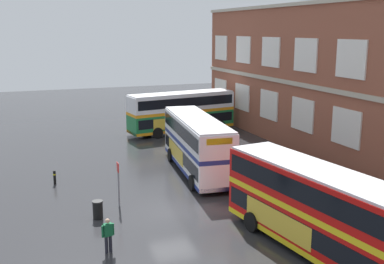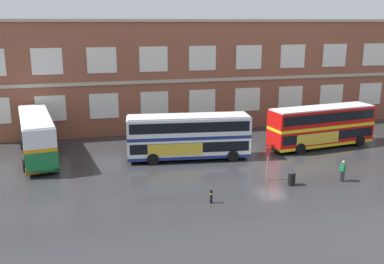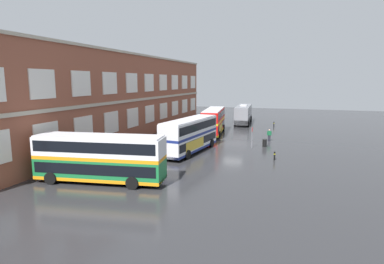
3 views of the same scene
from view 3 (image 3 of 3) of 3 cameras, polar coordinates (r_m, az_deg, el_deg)
name	(u,v)px [view 3 (image 3 of 3)]	position (r m, az deg, el deg)	size (l,w,h in m)	color
ground_plane	(219,143)	(44.05, 4.84, -2.03)	(120.00, 120.00, 0.00)	#2B2B2D
brick_terminal_building	(117,97)	(49.73, -13.28, 6.11)	(54.63, 8.19, 12.46)	brown
double_decker_near	(100,158)	(27.93, -16.27, -4.44)	(4.14, 11.26, 4.07)	#197038
double_decker_middle	(190,135)	(38.08, -0.35, -0.48)	(11.23, 3.86, 4.07)	silver
double_decker_far	(214,121)	(51.29, 3.92, 2.01)	(11.24, 3.98, 4.07)	red
touring_coach	(243,114)	(64.80, 9.26, 3.20)	(12.17, 3.63, 3.80)	gray
waiting_passenger	(269,135)	(46.67, 13.74, -0.46)	(0.32, 0.64, 1.70)	black
bus_stand_flag	(252,135)	(41.24, 10.77, -0.62)	(0.44, 0.10, 2.70)	slate
station_litter_bin	(265,143)	(42.59, 12.94, -1.91)	(0.60, 0.60, 1.03)	black
safety_bollard_west	(274,156)	(35.69, 14.63, -4.16)	(0.19, 0.19, 0.95)	black
safety_bollard_east	(274,124)	(61.33, 14.53, 1.36)	(0.19, 0.19, 0.95)	black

